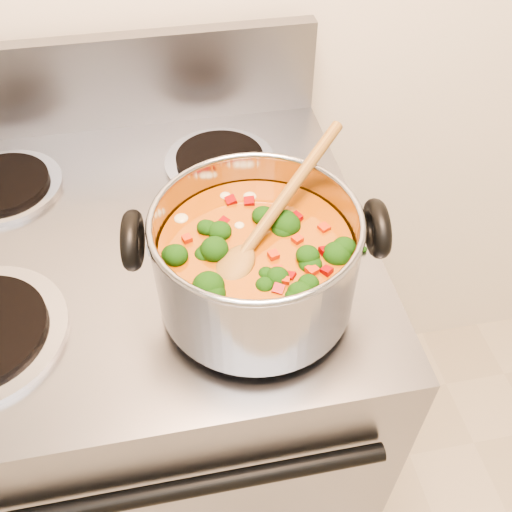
{
  "coord_description": "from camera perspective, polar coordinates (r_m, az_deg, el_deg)",
  "views": [
    {
      "loc": [
        0.03,
        0.55,
        1.5
      ],
      "look_at": [
        0.11,
        1.0,
        1.01
      ],
      "focal_mm": 40.0,
      "sensor_mm": 36.0,
      "label": 1
    }
  ],
  "objects": [
    {
      "name": "electric_range",
      "position": [
        1.21,
        -9.91,
        -13.5
      ],
      "size": [
        0.72,
        0.66,
        1.08
      ],
      "color": "gray",
      "rests_on": "ground"
    },
    {
      "name": "wooden_spoon",
      "position": [
        0.66,
        0.66,
        2.82
      ],
      "size": [
        0.21,
        0.2,
        0.09
      ],
      "rotation": [
        0.0,
        0.0,
        0.78
      ],
      "color": "olive",
      "rests_on": "stockpot"
    },
    {
      "name": "cooktop_crumbs",
      "position": [
        0.76,
        -1.04,
        -2.71
      ],
      "size": [
        0.39,
        0.19,
        0.01
      ],
      "color": "black",
      "rests_on": "electric_range"
    },
    {
      "name": "stockpot",
      "position": [
        0.68,
        -0.05,
        -0.51
      ],
      "size": [
        0.31,
        0.24,
        0.15
      ],
      "rotation": [
        0.0,
        0.0,
        -0.12
      ],
      "color": "#9999A0",
      "rests_on": "electric_range"
    }
  ]
}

